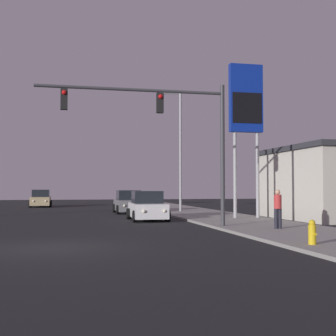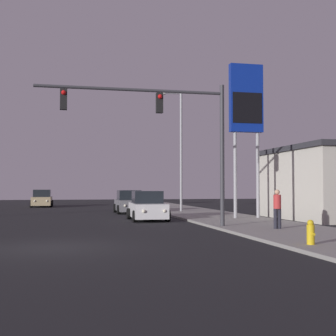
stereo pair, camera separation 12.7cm
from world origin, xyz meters
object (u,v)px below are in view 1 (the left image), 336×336
at_px(car_grey, 128,203).
at_px(gas_station_sign, 246,107).
at_px(traffic_light_mast, 170,123).
at_px(street_lamp, 179,144).
at_px(pedestrian_on_sidewalk, 278,207).
at_px(car_tan, 41,199).
at_px(car_white, 147,207).
at_px(fire_hydrant, 312,232).

relative_size(car_grey, gas_station_sign, 0.48).
distance_m(traffic_light_mast, street_lamp, 14.06).
bearing_deg(pedestrian_on_sidewalk, street_lamp, 92.21).
xyz_separation_m(car_tan, traffic_light_mast, (6.92, -26.90, 4.03)).
bearing_deg(car_white, traffic_light_mast, 91.74).
bearing_deg(gas_station_sign, car_tan, 120.29).
xyz_separation_m(street_lamp, gas_station_sign, (2.03, -8.35, 1.50)).
bearing_deg(car_white, gas_station_sign, 173.61).
height_order(car_tan, street_lamp, street_lamp).
xyz_separation_m(car_tan, gas_station_sign, (12.67, -21.70, 5.86)).
bearing_deg(gas_station_sign, pedestrian_on_sidewalk, -101.43).
height_order(car_tan, fire_hydrant, car_tan).
distance_m(car_tan, gas_station_sign, 25.80).
bearing_deg(car_grey, car_tan, -61.88).
xyz_separation_m(car_grey, fire_hydrant, (2.90, -21.20, -0.27)).
height_order(street_lamp, pedestrian_on_sidewalk, street_lamp).
height_order(car_white, traffic_light_mast, traffic_light_mast).
height_order(gas_station_sign, pedestrian_on_sidewalk, gas_station_sign).
height_order(car_grey, fire_hydrant, car_grey).
xyz_separation_m(gas_station_sign, fire_hydrant, (-2.87, -12.48, -6.13)).
bearing_deg(car_tan, fire_hydrant, 106.39).
bearing_deg(pedestrian_on_sidewalk, fire_hydrant, -104.94).
bearing_deg(car_tan, pedestrian_on_sidewalk, 111.70).
height_order(traffic_light_mast, gas_station_sign, gas_station_sign).
distance_m(car_grey, fire_hydrant, 21.40).
bearing_deg(street_lamp, gas_station_sign, -76.32).
xyz_separation_m(gas_station_sign, pedestrian_on_sidewalk, (-1.44, -7.11, -5.58)).
distance_m(gas_station_sign, fire_hydrant, 14.20).
xyz_separation_m(street_lamp, fire_hydrant, (-0.84, -20.83, -4.63)).
relative_size(car_tan, street_lamp, 0.48).
bearing_deg(street_lamp, car_white, -116.15).
xyz_separation_m(car_white, traffic_light_mast, (-0.04, -6.05, 4.03)).
xyz_separation_m(traffic_light_mast, pedestrian_on_sidewalk, (4.32, -1.91, -3.75)).
bearing_deg(traffic_light_mast, gas_station_sign, 42.11).
bearing_deg(car_white, pedestrian_on_sidewalk, 120.36).
relative_size(street_lamp, gas_station_sign, 1.00).
distance_m(car_tan, street_lamp, 17.62).
bearing_deg(gas_station_sign, car_grey, 123.48).
bearing_deg(street_lamp, pedestrian_on_sidewalk, -87.79).
height_order(car_grey, car_tan, same).
bearing_deg(fire_hydrant, car_grey, 97.79).
height_order(car_grey, gas_station_sign, gas_station_sign).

